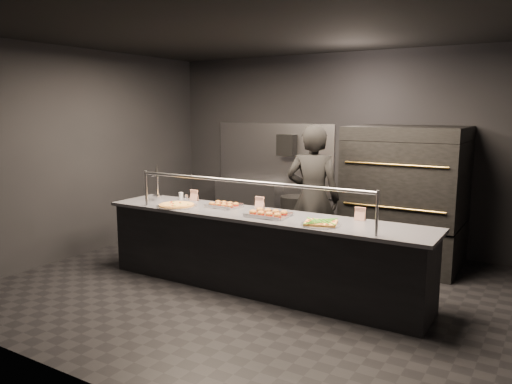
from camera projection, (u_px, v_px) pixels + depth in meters
room at (260, 165)px, 5.81m from camera, size 6.04×6.00×3.00m
service_counter at (259, 251)px, 5.93m from camera, size 4.10×0.78×1.37m
pizza_oven at (406, 195)px, 6.83m from camera, size 1.50×1.23×1.91m
prep_shelf at (249, 207)px, 8.71m from camera, size 1.20×0.35×0.90m
towel_dispenser at (287, 145)px, 8.23m from camera, size 0.30×0.20×0.35m
fire_extinguisher at (317, 177)px, 8.03m from camera, size 0.14×0.14×0.51m
beer_tap at (157, 190)px, 6.71m from camera, size 0.13×0.18×0.49m
round_pizza at (177, 205)px, 6.31m from camera, size 0.51×0.51×0.03m
slider_tray_a at (224, 205)px, 6.27m from camera, size 0.47×0.40×0.06m
slider_tray_b at (268, 214)px, 5.72m from camera, size 0.50×0.39×0.07m
square_pizza at (321, 223)px, 5.29m from camera, size 0.42×0.42×0.05m
condiment_jar at (183, 196)px, 6.77m from camera, size 0.15×0.06×0.10m
tent_cards at (266, 203)px, 6.12m from camera, size 2.44×0.04×0.15m
trash_bin at (294, 220)px, 8.00m from camera, size 0.46×0.46×0.76m
worker at (313, 198)px, 6.56m from camera, size 0.80×0.61×1.95m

